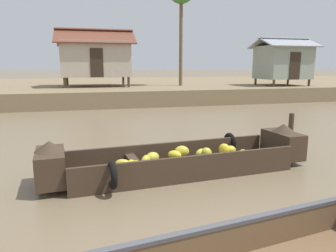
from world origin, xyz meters
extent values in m
plane|color=#726047|center=(0.00, 10.00, 0.00)|extent=(300.00, 300.00, 0.00)
cube|color=#7F6B4C|center=(0.00, 25.49, 0.46)|extent=(160.00, 20.00, 0.93)
cube|color=#3D2D21|center=(0.75, 4.70, 0.06)|extent=(4.93, 1.67, 0.12)
cube|color=#3D2D21|center=(0.70, 5.30, 0.34)|extent=(4.83, 0.47, 0.43)
cube|color=#3D2D21|center=(0.80, 4.10, 0.34)|extent=(4.83, 0.47, 0.43)
cube|color=#3D2D21|center=(3.43, 4.92, 0.43)|extent=(0.61, 1.13, 0.62)
cone|color=#3D2D21|center=(3.43, 4.92, 0.84)|extent=(0.60, 0.60, 0.20)
cube|color=#3D2D21|center=(-1.93, 4.49, 0.43)|extent=(0.61, 1.13, 0.62)
cone|color=#3D2D21|center=(-1.93, 4.49, 0.84)|extent=(0.60, 0.60, 0.20)
cube|color=#3D2D21|center=(-0.28, 4.62, 0.36)|extent=(0.29, 1.17, 0.05)
torus|color=black|center=(2.31, 5.55, 0.38)|extent=(0.16, 0.53, 0.52)
torus|color=black|center=(-0.81, 3.85, 0.38)|extent=(0.16, 0.53, 0.52)
ellipsoid|color=gold|center=(0.82, 4.89, 0.43)|extent=(0.38, 0.32, 0.26)
ellipsoid|color=yellow|center=(1.81, 4.54, 0.34)|extent=(0.33, 0.35, 0.19)
ellipsoid|color=yellow|center=(1.83, 4.84, 0.42)|extent=(0.31, 0.30, 0.27)
ellipsoid|color=yellow|center=(-0.31, 4.31, 0.35)|extent=(0.36, 0.34, 0.27)
ellipsoid|color=gold|center=(-0.07, 4.50, 0.38)|extent=(0.30, 0.33, 0.26)
ellipsoid|color=yellow|center=(1.53, 4.48, 0.36)|extent=(0.25, 0.28, 0.19)
ellipsoid|color=yellow|center=(-0.38, 4.47, 0.34)|extent=(0.29, 0.33, 0.22)
ellipsoid|color=gold|center=(2.15, 4.53, 0.36)|extent=(0.35, 0.33, 0.24)
ellipsoid|color=gold|center=(2.12, 5.12, 0.31)|extent=(0.31, 0.26, 0.22)
ellipsoid|color=gold|center=(1.30, 4.60, 0.42)|extent=(0.31, 0.31, 0.27)
ellipsoid|color=yellow|center=(0.61, 4.75, 0.40)|extent=(0.38, 0.38, 0.20)
ellipsoid|color=gold|center=(-0.55, 4.52, 0.37)|extent=(0.37, 0.32, 0.18)
ellipsoid|color=yellow|center=(1.23, 4.70, 0.41)|extent=(0.35, 0.30, 0.21)
ellipsoid|color=yellow|center=(2.10, 4.47, 0.33)|extent=(0.29, 0.26, 0.19)
ellipsoid|color=gold|center=(0.09, 4.60, 0.43)|extent=(0.40, 0.38, 0.23)
cube|color=brown|center=(0.01, 1.39, 0.31)|extent=(4.44, 0.71, 0.38)
cube|color=#47474C|center=(0.01, 1.39, 0.52)|extent=(4.45, 0.72, 0.05)
cylinder|color=#4C3826|center=(-2.45, 19.14, 1.26)|extent=(0.16, 0.16, 0.66)
cylinder|color=#4C3826|center=(1.54, 19.14, 1.26)|extent=(0.16, 0.16, 0.66)
cylinder|color=#4C3826|center=(-2.45, 22.11, 1.26)|extent=(0.16, 0.16, 0.66)
cylinder|color=#4C3826|center=(1.54, 22.11, 1.26)|extent=(0.16, 0.16, 0.66)
cube|color=#B2A893|center=(-0.46, 20.63, 2.74)|extent=(4.40, 3.37, 2.30)
cube|color=#2D2319|center=(-0.46, 18.92, 2.49)|extent=(0.80, 0.04, 1.80)
cube|color=brown|center=(-0.46, 19.78, 4.18)|extent=(5.10, 2.17, 1.08)
cube|color=brown|center=(-0.46, 21.47, 4.18)|extent=(5.10, 2.17, 1.08)
cylinder|color=#4C3826|center=(10.99, 17.09, 1.16)|extent=(0.16, 0.16, 0.47)
cylinder|color=#4C3826|center=(13.73, 17.09, 1.16)|extent=(0.16, 0.16, 0.47)
cylinder|color=#4C3826|center=(10.99, 19.46, 1.16)|extent=(0.16, 0.16, 0.47)
cylinder|color=#4C3826|center=(13.73, 19.46, 1.16)|extent=(0.16, 0.16, 0.47)
cube|color=gray|center=(12.36, 18.27, 2.53)|extent=(3.15, 2.77, 2.27)
cube|color=#2D2319|center=(12.36, 16.87, 2.29)|extent=(0.80, 0.04, 1.80)
cube|color=#9399A0|center=(12.36, 17.58, 3.88)|extent=(3.85, 1.88, 0.73)
cube|color=#9399A0|center=(12.36, 18.97, 3.88)|extent=(3.85, 1.88, 0.73)
cylinder|color=brown|center=(5.34, 19.92, 3.94)|extent=(0.24, 0.24, 6.03)
cylinder|color=#423323|center=(4.30, 5.84, 0.51)|extent=(0.14, 0.14, 1.03)
camera|label=1|loc=(-1.21, -1.67, 2.34)|focal=33.74mm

